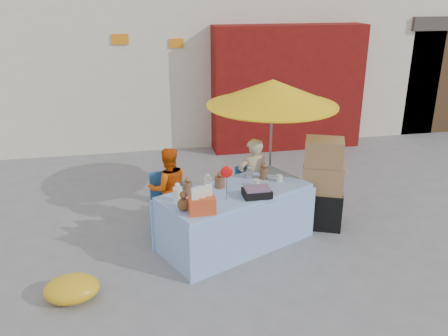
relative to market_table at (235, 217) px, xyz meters
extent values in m
plane|color=slate|center=(-0.19, -0.29, -0.41)|extent=(80.00, 80.00, 0.00)
cube|color=silver|center=(-0.19, 6.71, 1.84)|extent=(12.00, 5.00, 4.50)
cube|color=maroon|center=(2.01, 3.91, 0.89)|extent=(3.20, 0.60, 2.60)
cube|color=#4C331E|center=(6.31, 5.71, 0.79)|extent=(2.60, 3.00, 2.40)
cube|color=#3F3833|center=(6.31, 5.71, 2.14)|extent=(2.80, 3.20, 0.30)
cube|color=orange|center=(-1.39, 4.19, 1.94)|extent=(0.32, 0.04, 0.20)
cube|color=orange|center=(-0.29, 4.19, 1.84)|extent=(0.28, 0.04, 0.18)
cube|color=#99B5F5|center=(0.01, 0.01, -0.01)|extent=(2.19, 1.65, 0.79)
cube|color=#99B5F5|center=(0.20, -0.41, -0.04)|extent=(1.88, 0.89, 0.74)
cube|color=#99B5F5|center=(-0.19, 0.43, -0.04)|extent=(1.88, 0.89, 0.74)
cylinder|color=white|center=(-0.78, -0.18, 0.48)|extent=(0.15, 0.15, 0.19)
cylinder|color=brown|center=(-0.63, 0.00, 0.47)|extent=(0.17, 0.17, 0.17)
cylinder|color=white|center=(-0.37, -0.05, 0.50)|extent=(0.14, 0.14, 0.23)
cylinder|color=brown|center=(-0.18, 0.15, 0.46)|extent=(0.18, 0.18, 0.15)
cylinder|color=#B2B2B7|center=(0.29, 0.39, 0.45)|extent=(0.13, 0.13, 0.13)
cylinder|color=brown|center=(0.49, 0.34, 0.46)|extent=(0.15, 0.15, 0.16)
cylinder|color=white|center=(0.32, 0.09, 0.43)|extent=(0.11, 0.11, 0.09)
cylinder|color=white|center=(0.67, 0.20, 0.43)|extent=(0.11, 0.11, 0.09)
sphere|color=brown|center=(-0.73, -0.45, 0.46)|extent=(0.16, 0.16, 0.16)
ellipsoid|color=red|center=(-0.17, -0.25, 0.76)|extent=(0.17, 0.12, 0.16)
cube|color=#D3461F|center=(-0.53, -0.59, 0.49)|extent=(0.35, 0.27, 0.21)
cube|color=black|center=(0.23, -0.24, 0.43)|extent=(0.43, 0.38, 0.09)
cube|color=#215997|center=(-0.83, 0.53, -0.18)|extent=(0.53, 0.51, 0.45)
cube|color=#215997|center=(-0.85, 0.74, 0.24)|extent=(0.48, 0.10, 0.40)
cube|color=#215997|center=(0.42, 0.53, -0.18)|extent=(0.53, 0.51, 0.45)
cube|color=#215997|center=(0.40, 0.74, 0.24)|extent=(0.48, 0.10, 0.40)
imported|color=#DD510B|center=(-0.83, 0.68, 0.20)|extent=(0.64, 0.53, 1.22)
imported|color=#C6B28C|center=(0.42, 0.68, 0.23)|extent=(0.50, 0.36, 1.28)
cylinder|color=gray|center=(0.72, 0.83, 0.59)|extent=(0.04, 0.04, 2.00)
cone|color=yellow|center=(0.72, 0.83, 1.49)|extent=(1.90, 1.90, 0.38)
cylinder|color=yellow|center=(0.72, 0.83, 1.31)|extent=(1.90, 1.90, 0.02)
cube|color=black|center=(1.36, 0.29, -0.13)|extent=(0.75, 0.69, 0.55)
cube|color=#A36F4A|center=(1.36, 0.29, 0.35)|extent=(0.70, 0.63, 0.42)
cube|color=#A36F4A|center=(1.34, 0.27, 0.75)|extent=(0.64, 0.57, 0.37)
ellipsoid|color=gold|center=(-2.07, -0.87, -0.27)|extent=(0.76, 0.69, 0.28)
camera|label=1|loc=(-1.27, -5.60, 2.91)|focal=38.00mm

